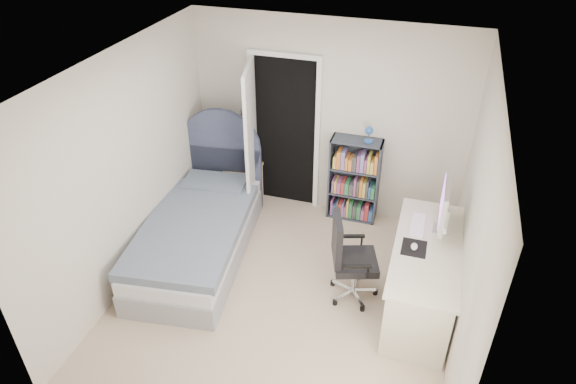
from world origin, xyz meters
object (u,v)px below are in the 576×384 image
(floor_lamp, at_px, (245,163))
(office_chair, at_px, (348,255))
(desk, at_px, (423,274))
(nightstand, at_px, (243,175))
(bookcase, at_px, (355,182))
(bed, at_px, (200,229))

(floor_lamp, distance_m, office_chair, 2.26)
(desk, bearing_deg, floor_lamp, 150.37)
(nightstand, relative_size, bookcase, 0.47)
(bookcase, bearing_deg, floor_lamp, 178.84)
(bed, distance_m, floor_lamp, 1.28)
(bed, xyz_separation_m, nightstand, (0.09, 1.15, 0.09))
(nightstand, bearing_deg, floor_lamp, 95.20)
(bed, height_order, nightstand, bed)
(bed, bearing_deg, bookcase, 37.90)
(floor_lamp, distance_m, bookcase, 1.50)
(bookcase, xyz_separation_m, office_chair, (0.21, -1.45, 0.03))
(bed, distance_m, bookcase, 2.01)
(nightstand, distance_m, bookcase, 1.49)
(nightstand, height_order, desk, desk)
(bed, distance_m, nightstand, 1.16)
(bookcase, bearing_deg, desk, -54.71)
(bookcase, bearing_deg, office_chair, -81.83)
(bookcase, height_order, office_chair, bookcase)
(bed, relative_size, floor_lamp, 1.81)
(office_chair, bearing_deg, bookcase, 98.17)
(floor_lamp, xyz_separation_m, bookcase, (1.50, -0.03, -0.01))
(nightstand, bearing_deg, bookcase, 2.95)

